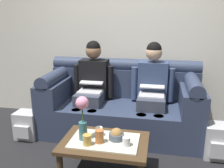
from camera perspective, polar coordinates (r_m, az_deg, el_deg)
back_wall_patterned at (r=3.64m, az=3.72°, el=14.14°), size 6.00×0.12×2.90m
couch at (r=3.33m, az=2.17°, el=-4.93°), size 2.05×0.88×0.96m
person_left at (r=3.32m, az=-4.62°, el=0.14°), size 0.56×0.67×1.22m
person_right at (r=3.20m, az=9.30°, el=-0.60°), size 0.56×0.67×1.22m
coffee_table at (r=2.45m, az=-1.73°, el=-14.07°), size 0.83×0.57×0.39m
flower_vase at (r=2.33m, az=-6.86°, el=-6.88°), size 0.12×0.12×0.43m
snack_bowl at (r=2.41m, az=1.05°, el=-11.76°), size 0.15×0.15×0.12m
cup_near_left at (r=2.35m, az=-2.93°, el=-12.03°), size 0.08×0.08×0.13m
cup_near_right at (r=2.31m, az=3.34°, el=-13.15°), size 0.07×0.07×0.08m
cup_far_center at (r=2.48m, az=-3.03°, el=-10.94°), size 0.07×0.07×0.09m
cup_far_left at (r=2.32m, az=-5.79°, el=-12.76°), size 0.08×0.08×0.10m
backpack_left at (r=3.40m, az=-19.09°, el=-9.01°), size 0.29×0.28×0.35m
backpack_right at (r=3.04m, az=23.44°, el=-12.16°), size 0.30×0.29×0.39m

